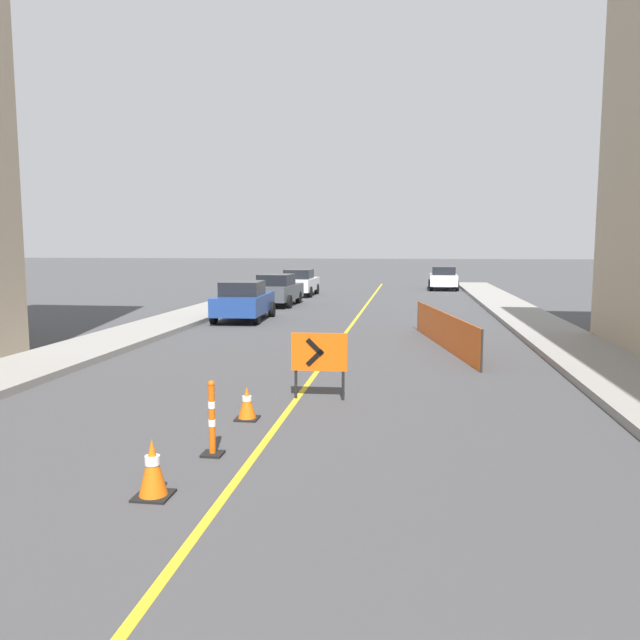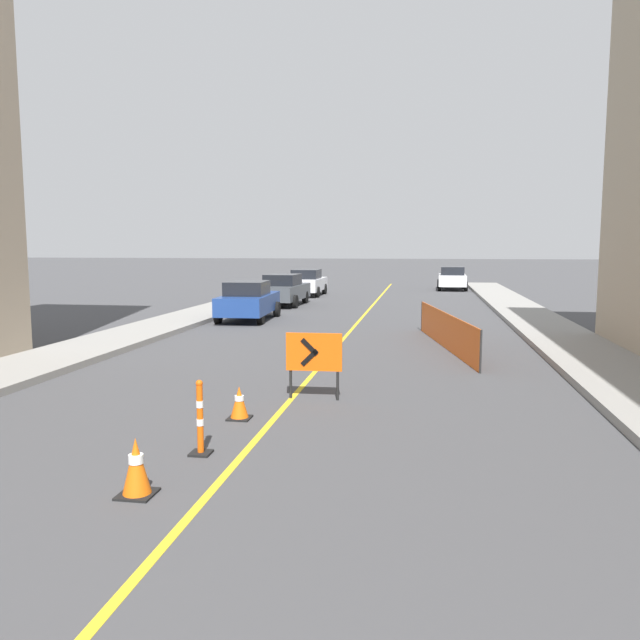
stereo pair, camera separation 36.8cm
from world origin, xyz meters
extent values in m
cube|color=gold|center=(0.00, 26.85, 0.00)|extent=(0.12, 53.71, 0.01)
cube|color=gray|center=(-6.91, 26.85, 0.09)|extent=(2.33, 53.71, 0.18)
cube|color=gray|center=(6.91, 26.85, 0.09)|extent=(2.33, 53.71, 0.18)
cube|color=black|center=(-0.84, 10.96, 0.01)|extent=(0.43, 0.43, 0.03)
cone|color=orange|center=(-0.84, 10.96, 0.37)|extent=(0.34, 0.34, 0.69)
cylinder|color=white|center=(-0.84, 10.96, 0.46)|extent=(0.18, 0.18, 0.11)
cube|color=black|center=(-0.60, 14.40, 0.01)|extent=(0.39, 0.39, 0.03)
cone|color=orange|center=(-0.60, 14.40, 0.31)|extent=(0.31, 0.31, 0.55)
cylinder|color=white|center=(-0.60, 14.40, 0.37)|extent=(0.16, 0.16, 0.09)
cube|color=black|center=(-0.61, 12.51, 0.02)|extent=(0.30, 0.30, 0.04)
cylinder|color=#EF560C|center=(-0.61, 12.51, 0.53)|extent=(0.09, 0.09, 0.99)
cylinder|color=white|center=(-0.61, 12.51, 0.48)|extent=(0.10, 0.10, 0.10)
cylinder|color=white|center=(-0.61, 12.51, 0.75)|extent=(0.10, 0.10, 0.10)
sphere|color=#EF560C|center=(-0.61, 12.51, 1.05)|extent=(0.10, 0.10, 0.10)
cube|color=#EF560C|center=(0.44, 16.00, 0.94)|extent=(1.10, 0.10, 0.75)
cube|color=black|center=(0.36, 15.96, 1.05)|extent=(0.35, 0.03, 0.35)
cube|color=black|center=(0.36, 15.96, 0.84)|extent=(0.35, 0.03, 0.35)
cylinder|color=black|center=(-0.02, 16.00, 0.29)|extent=(0.06, 0.06, 0.57)
cylinder|color=black|center=(0.91, 16.00, 0.29)|extent=(0.06, 0.06, 0.57)
cube|color=#EF560C|center=(3.20, 22.77, 0.52)|extent=(1.43, 7.35, 1.04)
cylinder|color=#262626|center=(3.90, 19.10, 0.52)|extent=(0.05, 0.05, 1.04)
cylinder|color=#262626|center=(2.50, 26.45, 0.52)|extent=(0.05, 0.05, 1.04)
cube|color=navy|center=(-4.47, 28.57, 0.68)|extent=(2.02, 4.39, 0.72)
cube|color=black|center=(-4.47, 28.35, 1.31)|extent=(1.63, 2.01, 0.55)
cylinder|color=black|center=(-5.32, 29.90, 0.32)|extent=(0.25, 0.65, 0.64)
cylinder|color=black|center=(-3.61, 29.90, 0.32)|extent=(0.25, 0.65, 0.64)
cylinder|color=black|center=(-5.32, 27.23, 0.32)|extent=(0.25, 0.65, 0.64)
cylinder|color=black|center=(-3.61, 27.23, 0.32)|extent=(0.25, 0.65, 0.64)
cube|color=#474C51|center=(-4.45, 34.88, 0.68)|extent=(2.00, 4.38, 0.72)
cube|color=black|center=(-4.45, 34.67, 1.31)|extent=(1.62, 2.00, 0.55)
cylinder|color=black|center=(-5.30, 36.22, 0.32)|extent=(0.25, 0.65, 0.64)
cylinder|color=black|center=(-3.59, 36.22, 0.32)|extent=(0.25, 0.65, 0.64)
cylinder|color=black|center=(-5.30, 33.55, 0.32)|extent=(0.25, 0.65, 0.64)
cylinder|color=black|center=(-3.59, 33.55, 0.32)|extent=(0.25, 0.65, 0.64)
cube|color=silver|center=(-4.44, 41.27, 0.68)|extent=(1.84, 4.32, 0.72)
cube|color=black|center=(-4.44, 41.05, 1.31)|extent=(1.55, 1.95, 0.55)
cylinder|color=black|center=(-5.29, 42.60, 0.32)|extent=(0.23, 0.64, 0.64)
cylinder|color=black|center=(-3.58, 42.60, 0.32)|extent=(0.23, 0.64, 0.64)
cylinder|color=black|center=(-5.29, 39.93, 0.32)|extent=(0.23, 0.64, 0.64)
cylinder|color=black|center=(-3.58, 39.93, 0.32)|extent=(0.23, 0.64, 0.64)
cube|color=silver|center=(4.46, 47.79, 0.68)|extent=(1.90, 4.34, 0.72)
cube|color=black|center=(4.46, 47.57, 1.31)|extent=(1.58, 1.97, 0.55)
cylinder|color=black|center=(3.60, 49.12, 0.32)|extent=(0.24, 0.65, 0.64)
cylinder|color=black|center=(5.31, 49.12, 0.32)|extent=(0.24, 0.65, 0.64)
cylinder|color=black|center=(3.60, 46.45, 0.32)|extent=(0.24, 0.65, 0.64)
cylinder|color=black|center=(5.31, 46.45, 0.32)|extent=(0.24, 0.65, 0.64)
camera|label=1|loc=(2.17, 4.12, 3.01)|focal=35.00mm
camera|label=2|loc=(2.53, 4.17, 3.01)|focal=35.00mm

